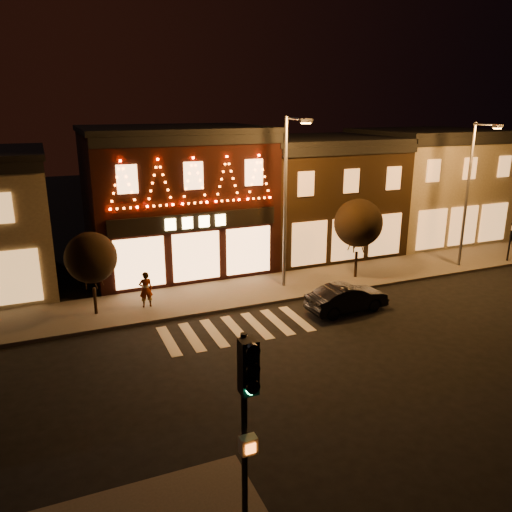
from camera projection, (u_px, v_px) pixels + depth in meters
ground at (274, 371)px, 18.76m from camera, size 120.00×120.00×0.00m
sidewalk_far at (245, 292)px, 26.55m from camera, size 44.00×4.00×0.15m
building_pulp at (176, 198)px, 29.92m from camera, size 10.20×8.34×8.30m
building_right_a at (317, 194)px, 33.56m from camera, size 9.20×8.28×7.50m
building_right_b at (425, 184)px, 36.85m from camera, size 9.20×8.28×7.80m
traffic_signal_near at (247, 404)px, 10.19m from camera, size 0.35×0.51×5.03m
streetlamp_mid at (288, 191)px, 25.57m from camera, size 0.57×2.02×8.79m
streetlamp_right at (471, 185)px, 29.06m from camera, size 0.55×1.92×8.39m
tree_left at (91, 258)px, 22.81m from camera, size 2.32×2.32×3.88m
tree_right at (358, 223)px, 27.76m from camera, size 2.65×2.65×4.43m
dark_sedan at (347, 298)px, 24.07m from camera, size 4.10×1.67×1.32m
pedestrian at (146, 289)px, 24.15m from camera, size 0.64×0.43×1.75m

